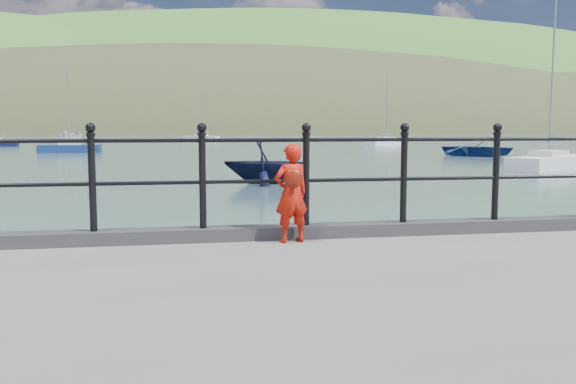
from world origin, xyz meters
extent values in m
plane|color=#2D4251|center=(0.00, 0.00, 0.00)|extent=(600.00, 600.00, 0.00)
cube|color=#28282B|center=(0.00, -0.15, 1.07)|extent=(60.00, 0.30, 0.15)
cylinder|color=black|center=(0.00, -0.15, 1.67)|extent=(18.00, 0.04, 0.04)
cylinder|color=black|center=(0.00, -0.15, 2.15)|extent=(18.00, 0.04, 0.04)
cylinder|color=black|center=(-1.80, -0.15, 1.67)|extent=(0.08, 0.08, 1.05)
sphere|color=black|center=(-1.80, -0.15, 2.29)|extent=(0.11, 0.11, 0.11)
cylinder|color=black|center=(-0.60, -0.15, 1.67)|extent=(0.08, 0.08, 1.05)
sphere|color=black|center=(-0.60, -0.15, 2.29)|extent=(0.11, 0.11, 0.11)
cylinder|color=black|center=(0.60, -0.15, 1.67)|extent=(0.08, 0.08, 1.05)
sphere|color=black|center=(0.60, -0.15, 2.29)|extent=(0.11, 0.11, 0.11)
cylinder|color=black|center=(1.80, -0.15, 1.67)|extent=(0.08, 0.08, 1.05)
sphere|color=black|center=(1.80, -0.15, 2.29)|extent=(0.11, 0.11, 0.11)
cylinder|color=black|center=(3.00, -0.15, 1.67)|extent=(0.08, 0.08, 1.05)
sphere|color=black|center=(3.00, -0.15, 2.29)|extent=(0.11, 0.11, 0.11)
ellipsoid|color=#333A21|center=(20.00, 195.00, -15.40)|extent=(400.00, 100.00, 88.00)
ellipsoid|color=#387026|center=(60.00, 255.00, -27.30)|extent=(600.00, 180.00, 156.00)
cube|color=silver|center=(-35.00, 181.00, 3.00)|extent=(9.00, 6.00, 6.00)
cube|color=#4C4744|center=(-35.00, 181.00, 7.00)|extent=(9.50, 6.50, 2.00)
cube|color=silver|center=(-12.00, 181.00, 3.00)|extent=(9.00, 6.00, 6.00)
cube|color=#4C4744|center=(-12.00, 181.00, 7.00)|extent=(9.50, 6.50, 2.00)
cube|color=silver|center=(18.00, 181.00, 3.00)|extent=(9.00, 6.00, 6.00)
cube|color=#4C4744|center=(18.00, 181.00, 7.00)|extent=(9.50, 6.50, 2.00)
cube|color=silver|center=(45.00, 181.00, 3.00)|extent=(9.00, 6.00, 6.00)
cube|color=#4C4744|center=(45.00, 181.00, 7.00)|extent=(9.50, 6.50, 2.00)
imported|color=red|center=(0.38, -0.40, 1.56)|extent=(0.47, 0.37, 1.11)
ellipsoid|color=red|center=(0.38, -0.53, 1.74)|extent=(0.22, 0.11, 0.23)
imported|color=navy|center=(21.91, 36.40, 0.57)|extent=(6.45, 6.75, 1.14)
imported|color=silver|center=(-11.97, 60.90, 0.90)|extent=(2.39, 4.88, 1.81)
imported|color=black|center=(2.57, 17.22, 0.86)|extent=(3.92, 3.61, 1.72)
cube|color=silver|center=(2.94, 93.51, 0.25)|extent=(6.08, 4.50, 0.90)
cube|color=beige|center=(2.94, 93.51, 0.75)|extent=(2.44, 2.12, 0.50)
cylinder|color=#A5A5A8|center=(2.94, 93.51, 4.68)|extent=(0.10, 0.10, 7.96)
cylinder|color=#A5A5A8|center=(2.94, 93.51, 1.30)|extent=(2.37, 1.37, 0.06)
cube|color=white|center=(24.07, 63.65, 0.25)|extent=(6.13, 4.80, 0.90)
cube|color=beige|center=(24.07, 63.65, 0.75)|extent=(2.47, 2.18, 0.50)
cylinder|color=#A5A5A8|center=(24.07, 63.65, 4.69)|extent=(0.10, 0.10, 7.99)
cylinder|color=#A5A5A8|center=(24.07, 63.65, 1.30)|extent=(2.38, 1.57, 0.06)
cube|color=white|center=(18.86, 22.75, 0.25)|extent=(6.56, 5.31, 0.90)
cube|color=beige|center=(18.86, 22.75, 0.75)|extent=(2.66, 2.39, 0.50)
cylinder|color=#A5A5A8|center=(18.86, 22.75, 4.82)|extent=(0.10, 0.10, 8.23)
cylinder|color=#A5A5A8|center=(18.86, 22.75, 1.30)|extent=(2.52, 1.75, 0.06)
cube|color=navy|center=(-10.01, 48.07, 0.25)|extent=(5.15, 1.66, 0.90)
cube|color=beige|center=(-10.01, 48.07, 0.75)|extent=(1.80, 1.16, 0.50)
cylinder|color=#A5A5A8|center=(-10.01, 48.07, 4.04)|extent=(0.10, 0.10, 6.69)
cylinder|color=#A5A5A8|center=(-10.01, 48.07, 1.30)|extent=(2.31, 0.07, 0.06)
camera|label=1|loc=(-0.87, -7.08, 2.31)|focal=38.00mm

